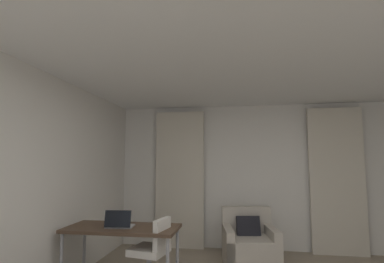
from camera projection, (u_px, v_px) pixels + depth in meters
wall_window at (255, 176)px, 5.39m from camera, size 5.12×0.06×2.60m
wall_left at (1, 188)px, 2.81m from camera, size 0.06×6.12×2.60m
ceiling at (269, 37)px, 2.55m from camera, size 5.12×6.12×0.06m
curtain_left_panel at (180, 178)px, 5.47m from camera, size 0.90×0.06×2.50m
curtain_right_panel at (337, 180)px, 5.04m from camera, size 0.90×0.06×2.50m
armchair at (250, 246)px, 4.46m from camera, size 0.88×0.88×0.83m
desk at (122, 232)px, 3.66m from camera, size 1.39×0.63×0.75m
desk_chair at (152, 260)px, 3.49m from camera, size 0.48×0.48×0.88m
laptop at (119, 224)px, 3.62m from camera, size 0.34×0.28×0.22m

